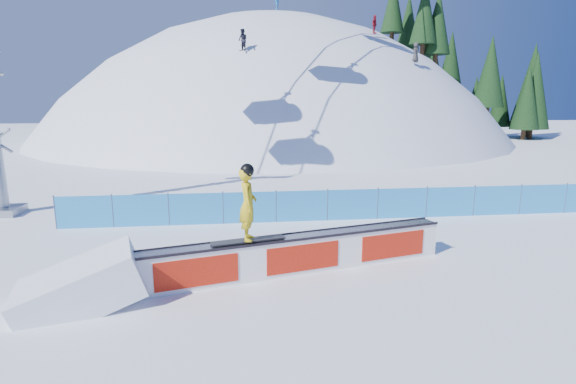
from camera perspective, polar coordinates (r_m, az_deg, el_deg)
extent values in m
plane|color=white|center=(13.69, 13.03, -8.35)|extent=(160.00, 160.00, 0.00)
sphere|color=silver|center=(58.79, -1.93, -10.89)|extent=(64.00, 64.00, 64.00)
cylinder|color=#352315|center=(56.14, 11.93, 18.92)|extent=(0.50, 0.50, 1.40)
cylinder|color=#352315|center=(59.97, 12.85, 17.32)|extent=(0.50, 0.50, 1.40)
cone|color=black|center=(60.71, 13.09, 22.19)|extent=(4.03, 4.03, 9.16)
cylinder|color=#352315|center=(53.86, 18.74, 15.18)|extent=(0.50, 0.50, 1.40)
cone|color=black|center=(54.25, 19.02, 19.12)|extent=(2.77, 2.77, 6.29)
cylinder|color=#352315|center=(62.65, 16.59, 13.83)|extent=(0.50, 0.50, 1.40)
cone|color=black|center=(62.96, 16.82, 17.55)|extent=(3.08, 3.08, 6.99)
cylinder|color=#352315|center=(54.33, 20.81, 13.25)|extent=(0.50, 0.50, 1.40)
cone|color=black|center=(54.82, 21.24, 18.92)|extent=(4.26, 4.26, 9.67)
cylinder|color=#352315|center=(59.50, 21.06, 11.23)|extent=(0.50, 0.50, 1.40)
cone|color=black|center=(59.68, 21.38, 15.46)|extent=(3.35, 3.35, 7.61)
cylinder|color=#352315|center=(58.38, 22.25, 10.39)|extent=(0.50, 0.50, 1.40)
cone|color=black|center=(58.48, 22.56, 14.22)|extent=(2.92, 2.92, 6.64)
cylinder|color=#352315|center=(58.31, 24.50, 7.46)|extent=(0.50, 0.50, 1.40)
cone|color=black|center=(58.26, 24.98, 12.94)|extent=(4.39, 4.39, 9.98)
cylinder|color=#352315|center=(62.69, 24.14, 7.05)|extent=(0.50, 0.50, 1.40)
cone|color=black|center=(62.57, 24.56, 11.94)|extent=(4.19, 4.19, 9.52)
cylinder|color=#352315|center=(59.23, 27.04, 6.58)|extent=(0.50, 0.50, 1.40)
cone|color=black|center=(59.10, 27.44, 10.78)|extent=(3.30, 3.30, 7.50)
cylinder|color=#352315|center=(63.94, 28.72, 6.71)|extent=(0.50, 0.50, 1.40)
cone|color=black|center=(63.82, 29.09, 10.34)|extent=(3.06, 3.06, 6.95)
cylinder|color=#352315|center=(61.47, 30.55, 6.38)|extent=(0.50, 0.50, 1.40)
cone|color=black|center=(61.34, 31.05, 11.11)|extent=(3.96, 3.96, 9.00)
cube|color=#2483CA|center=(17.64, 8.21, -1.60)|extent=(22.00, 0.03, 1.20)
cylinder|color=#3B496A|center=(18.23, -27.48, -2.23)|extent=(0.05, 0.05, 1.30)
cylinder|color=#3B496A|center=(17.61, -21.38, -2.15)|extent=(0.05, 0.05, 1.30)
cylinder|color=#3B496A|center=(17.21, -14.93, -2.04)|extent=(0.05, 0.05, 1.30)
cylinder|color=#3B496A|center=(17.04, -8.25, -1.89)|extent=(0.05, 0.05, 1.30)
cylinder|color=#3B496A|center=(17.10, -1.54, -1.73)|extent=(0.05, 0.05, 1.30)
cylinder|color=#3B496A|center=(17.40, 5.03, -1.54)|extent=(0.05, 0.05, 1.30)
cylinder|color=#3B496A|center=(17.91, 11.31, -1.34)|extent=(0.05, 0.05, 1.30)
cylinder|color=#3B496A|center=(18.62, 17.17, -1.14)|extent=(0.05, 0.05, 1.30)
cylinder|color=#3B496A|center=(19.52, 22.55, -0.94)|extent=(0.05, 0.05, 1.30)
cylinder|color=#3B496A|center=(20.57, 27.41, -0.76)|extent=(0.05, 0.05, 1.30)
cylinder|color=#3B496A|center=(21.75, 31.78, -0.59)|extent=(0.05, 0.05, 1.30)
cube|color=#9399A0|center=(21.76, -32.49, -2.02)|extent=(1.40, 1.40, 0.30)
cube|color=white|center=(12.31, 1.45, -7.93)|extent=(8.54, 2.69, 0.98)
cube|color=gray|center=(12.15, 1.46, -5.67)|extent=(8.47, 2.69, 0.04)
cube|color=black|center=(11.90, 2.00, -6.00)|extent=(8.42, 2.20, 0.07)
cube|color=black|center=(12.40, 0.95, -5.25)|extent=(8.42, 2.20, 0.07)
cube|color=red|center=(12.07, 1.97, -8.35)|extent=(7.99, 2.08, 0.73)
cube|color=red|center=(12.56, 0.95, -7.53)|extent=(7.99, 2.08, 0.73)
cube|color=black|center=(11.68, -5.04, -6.12)|extent=(1.96, 0.82, 0.04)
imported|color=gold|center=(11.43, -5.13, -1.57)|extent=(0.49, 0.71, 1.87)
sphere|color=black|center=(11.26, -5.21, 2.75)|extent=(0.35, 0.35, 0.35)
imported|color=black|center=(36.39, -5.77, 18.68)|extent=(0.98, 1.02, 1.65)
imported|color=maroon|center=(44.98, 10.92, 20.18)|extent=(0.92, 1.01, 1.65)
imported|color=#1C66AC|center=(49.08, -1.48, 23.03)|extent=(1.03, 1.23, 1.65)
imported|color=#2B2B2B|center=(41.95, 15.92, 16.68)|extent=(0.87, 0.96, 1.65)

